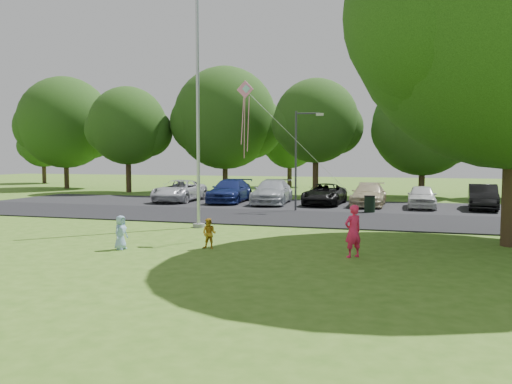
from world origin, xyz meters
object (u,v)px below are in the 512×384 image
(trash_can, at_px, (370,204))
(kite, at_px, (247,103))
(flagpole, at_px, (198,127))
(street_lamp, at_px, (300,151))
(child_yellow, at_px, (209,234))
(child_blue, at_px, (121,232))
(woman, at_px, (353,231))

(trash_can, bearing_deg, kite, -111.19)
(flagpole, bearing_deg, street_lamp, 68.30)
(flagpole, height_order, child_yellow, flagpole)
(trash_can, xyz_separation_m, child_yellow, (-4.30, -11.79, 0.02))
(flagpole, distance_m, child_blue, 6.46)
(kite, bearing_deg, child_blue, -131.47)
(child_blue, distance_m, kite, 6.19)
(flagpole, distance_m, kite, 3.65)
(flagpole, bearing_deg, woman, -33.88)
(child_yellow, bearing_deg, trash_can, 71.59)
(flagpole, distance_m, street_lamp, 7.76)
(street_lamp, height_order, woman, street_lamp)
(trash_can, xyz_separation_m, child_blue, (-6.95, -12.68, 0.08))
(trash_can, xyz_separation_m, kite, (-3.72, -9.59, 4.36))
(trash_can, bearing_deg, child_blue, -118.73)
(trash_can, height_order, child_blue, child_blue)
(kite, bearing_deg, flagpole, 146.23)
(trash_can, height_order, kite, kite)
(child_yellow, bearing_deg, woman, 0.43)
(child_yellow, distance_m, kite, 4.89)
(child_yellow, height_order, kite, kite)
(woman, relative_size, kite, 0.36)
(flagpole, bearing_deg, child_yellow, -63.39)
(flagpole, bearing_deg, kite, -38.61)
(woman, xyz_separation_m, kite, (-3.95, 2.29, 4.05))
(trash_can, bearing_deg, child_yellow, -110.05)
(street_lamp, height_order, kite, kite)
(flagpole, xyz_separation_m, child_blue, (-0.42, -5.33, -3.62))
(child_yellow, xyz_separation_m, child_blue, (-2.65, -0.89, 0.05))
(flagpole, relative_size, child_yellow, 10.24)
(child_yellow, relative_size, kite, 0.22)
(flagpole, xyz_separation_m, woman, (6.75, -4.54, -3.39))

